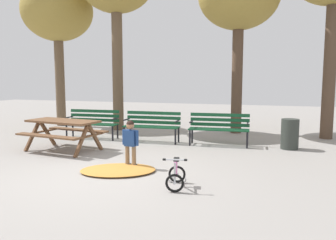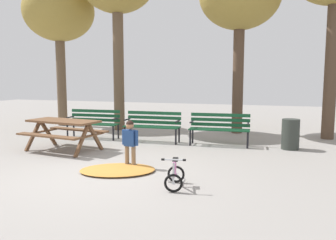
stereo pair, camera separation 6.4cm
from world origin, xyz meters
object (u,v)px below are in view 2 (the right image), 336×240
Objects in this scene: park_bench_far_left at (94,121)px; park_bench_left at (153,124)px; picnic_table at (63,127)px; trash_bin at (290,134)px; child_standing at (130,140)px; park_bench_right at (220,126)px; kids_bicycle at (175,175)px.

park_bench_far_left and park_bench_left have the same top height.
picnic_table is at bearing -83.00° from park_bench_far_left.
park_bench_left is 2.09× the size of trash_bin.
picnic_table is 2.04× the size of child_standing.
park_bench_right is (3.57, 1.90, -0.08)m from picnic_table.
park_bench_far_left is 3.80m from park_bench_right.
kids_bicycle is at bearing -91.09° from park_bench_right.
park_bench_right is at bearing 2.18° from park_bench_left.
park_bench_far_left reaches higher than picnic_table.
park_bench_left is 3.71m from trash_bin.
park_bench_far_left is (-0.22, 1.83, -0.08)m from picnic_table.
kids_bicycle is 4.30m from trash_bin.
kids_bicycle is (3.72, -3.75, -0.31)m from park_bench_far_left.
park_bench_right reaches higher than trash_bin.
trash_bin is (3.12, 2.92, -0.17)m from child_standing.
park_bench_right is 1.81m from trash_bin.
park_bench_far_left is 1.68× the size of child_standing.
child_standing is 1.25× the size of trash_bin.
park_bench_left is 1.90m from park_bench_right.
picnic_table is 1.21× the size of park_bench_right.
kids_bicycle is (-0.07, -3.82, -0.31)m from park_bench_right.
park_bench_right is (1.90, 0.07, 0.00)m from park_bench_left.
park_bench_far_left is at bearing -179.86° from park_bench_left.
park_bench_right is at bearing -178.68° from trash_bin.
trash_bin is at bearing 1.32° from park_bench_right.
park_bench_right is at bearing 1.16° from park_bench_far_left.
picnic_table is at bearing 156.72° from child_standing.
child_standing is at bearing -136.92° from trash_bin.
picnic_table is 2.55× the size of trash_bin.
kids_bicycle is at bearing -115.92° from trash_bin.
trash_bin is (5.38, 1.95, -0.21)m from picnic_table.
child_standing is 4.28m from trash_bin.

